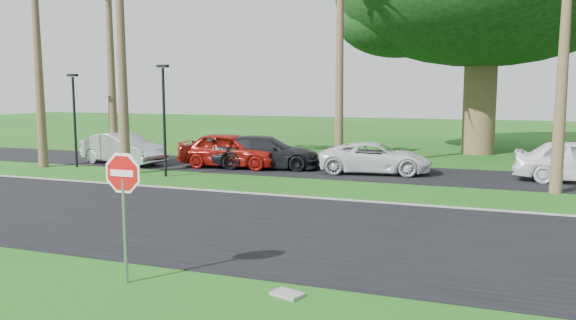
# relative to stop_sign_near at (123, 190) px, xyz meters

# --- Properties ---
(ground) EXTENTS (120.00, 120.00, 0.00)m
(ground) POSITION_rel_stop_sign_near_xyz_m (-0.50, 3.00, -1.77)
(ground) COLOR #205014
(ground) RESTS_ON ground
(road) EXTENTS (120.00, 8.00, 0.02)m
(road) POSITION_rel_stop_sign_near_xyz_m (-0.50, 5.00, -1.76)
(road) COLOR black
(road) RESTS_ON ground
(parking_strip) EXTENTS (120.00, 5.00, 0.02)m
(parking_strip) POSITION_rel_stop_sign_near_xyz_m (-0.50, 15.50, -1.76)
(parking_strip) COLOR black
(parking_strip) RESTS_ON ground
(curb) EXTENTS (120.00, 0.12, 0.06)m
(curb) POSITION_rel_stop_sign_near_xyz_m (-0.50, 9.05, -1.74)
(curb) COLOR gray
(curb) RESTS_ON ground
(stop_sign_near) EXTENTS (1.05, 0.07, 2.62)m
(stop_sign_near) POSITION_rel_stop_sign_near_xyz_m (0.00, 0.00, 0.00)
(stop_sign_near) COLOR gray
(stop_sign_near) RESTS_ON ground
(streetlight_left) EXTENTS (0.45, 0.25, 4.34)m
(streetlight_left) POSITION_rel_stop_sign_near_xyz_m (-12.00, 12.50, 0.72)
(streetlight_left) COLOR black
(streetlight_left) RESTS_ON ground
(streetlight_right) EXTENTS (0.45, 0.25, 4.64)m
(streetlight_right) POSITION_rel_stop_sign_near_xyz_m (-6.50, 11.50, 0.88)
(streetlight_right) COLOR black
(streetlight_right) RESTS_ON ground
(car_silver) EXTENTS (4.82, 2.58, 1.51)m
(car_silver) POSITION_rel_stop_sign_near_xyz_m (-10.54, 14.06, -1.02)
(car_silver) COLOR #B0B2B7
(car_silver) RESTS_ON ground
(car_red) EXTENTS (4.96, 2.29, 1.64)m
(car_red) POSITION_rel_stop_sign_near_xyz_m (-5.11, 14.81, -0.95)
(car_red) COLOR maroon
(car_red) RESTS_ON ground
(car_dark) EXTENTS (5.40, 3.00, 1.48)m
(car_dark) POSITION_rel_stop_sign_near_xyz_m (-3.48, 15.16, -1.03)
(car_dark) COLOR black
(car_dark) RESTS_ON ground
(car_minivan) EXTENTS (5.08, 2.92, 1.33)m
(car_minivan) POSITION_rel_stop_sign_near_xyz_m (1.58, 15.37, -1.11)
(car_minivan) COLOR silver
(car_minivan) RESTS_ON ground
(utility_slab) EXTENTS (0.63, 0.51, 0.06)m
(utility_slab) POSITION_rel_stop_sign_near_xyz_m (3.09, 0.42, -1.74)
(utility_slab) COLOR gray
(utility_slab) RESTS_ON ground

